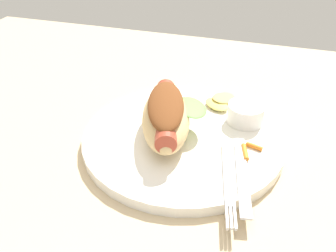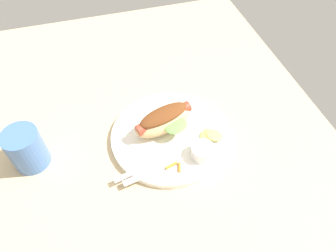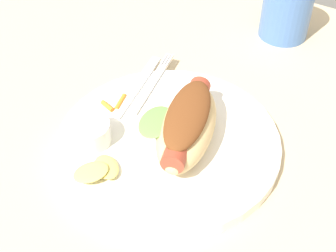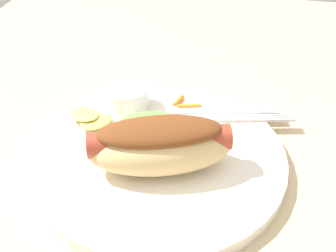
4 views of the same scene
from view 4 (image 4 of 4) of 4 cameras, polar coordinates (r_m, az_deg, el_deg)
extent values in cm
cube|color=tan|center=(47.62, 0.73, -8.04)|extent=(120.00, 90.00, 1.80)
cylinder|color=white|center=(48.49, -1.28, -4.27)|extent=(29.49, 29.49, 1.60)
ellipsoid|color=#DBB77A|center=(44.46, -1.09, -2.86)|extent=(11.05, 16.94, 5.40)
cylinder|color=#A33D28|center=(43.85, -1.10, -1.92)|extent=(7.14, 15.35, 2.86)
ellipsoid|color=brown|center=(43.05, -1.12, -0.59)|extent=(8.74, 14.20, 2.24)
ellipsoid|color=#6BB74C|center=(46.48, -3.06, 0.84)|extent=(6.31, 7.20, 1.34)
cylinder|color=white|center=(54.69, -5.50, 4.01)|extent=(5.53, 5.53, 2.97)
cube|color=silver|center=(53.21, 7.80, 1.06)|extent=(3.53, 11.62, 0.40)
cube|color=silver|center=(54.44, 15.59, 0.81)|extent=(0.94, 3.19, 0.40)
cube|color=silver|center=(54.79, 15.49, 1.09)|extent=(0.94, 3.19, 0.40)
cube|color=silver|center=(55.14, 15.38, 1.37)|extent=(0.94, 3.19, 0.40)
cube|color=silver|center=(54.67, 7.57, 2.16)|extent=(4.17, 14.89, 0.36)
ellipsoid|color=#D7C560|center=(52.92, -10.11, 0.62)|extent=(4.51, 4.61, 0.50)
ellipsoid|color=#D7C560|center=(52.23, -9.92, 0.61)|extent=(5.25, 4.95, 0.94)
ellipsoid|color=#D7C560|center=(53.31, -11.54, 1.66)|extent=(5.32, 5.49, 1.08)
cylinder|color=orange|center=(54.76, 2.61, 2.76)|extent=(1.45, 3.20, 0.69)
cylinder|color=orange|center=(55.80, 1.46, 3.50)|extent=(2.41, 1.30, 0.66)
camera|label=1|loc=(0.58, 54.79, 24.07)|focal=39.44mm
camera|label=2|loc=(0.86, 25.38, 55.75)|focal=32.68mm
camera|label=3|loc=(0.48, -78.10, 27.69)|focal=50.34mm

